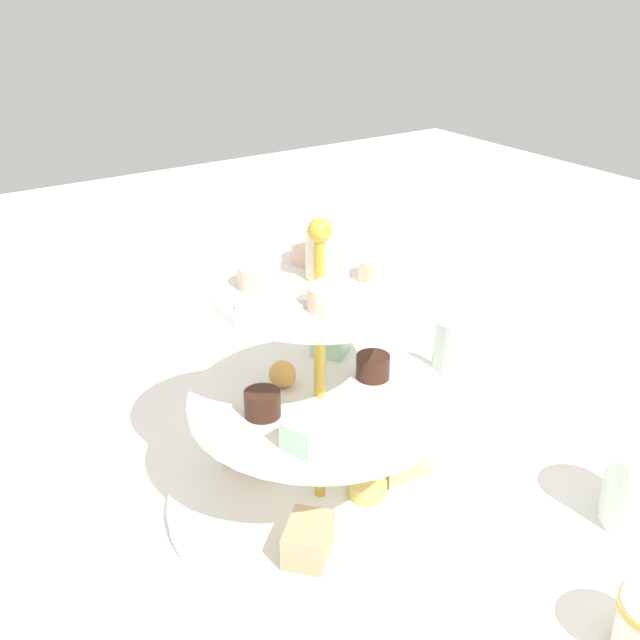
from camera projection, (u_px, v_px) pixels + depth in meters
ground_plane at (320, 502)px, 0.72m from camera, size 2.40×2.40×0.00m
tiered_serving_stand at (320, 420)px, 0.69m from camera, size 0.28×0.28×0.27m
butter_knife_left at (125, 375)px, 0.94m from camera, size 0.17×0.05×0.00m
water_glass_mid_back at (459, 356)px, 0.88m from camera, size 0.06×0.06×0.09m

